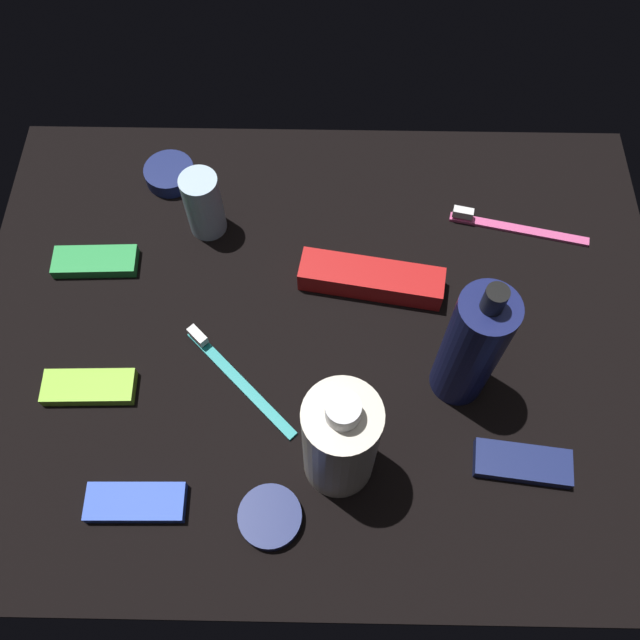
% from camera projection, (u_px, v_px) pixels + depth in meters
% --- Properties ---
extents(ground_plane, '(0.84, 0.64, 0.01)m').
position_uv_depth(ground_plane, '(320.00, 334.00, 0.81)').
color(ground_plane, black).
extents(lotion_bottle, '(0.06, 0.06, 0.21)m').
position_uv_depth(lotion_bottle, '(472.00, 347.00, 0.69)').
color(lotion_bottle, navy).
rests_on(lotion_bottle, ground_plane).
extents(bodywash_bottle, '(0.08, 0.08, 0.18)m').
position_uv_depth(bodywash_bottle, '(340.00, 441.00, 0.66)').
color(bodywash_bottle, silver).
rests_on(bodywash_bottle, ground_plane).
extents(deodorant_stick, '(0.05, 0.05, 0.09)m').
position_uv_depth(deodorant_stick, '(204.00, 204.00, 0.83)').
color(deodorant_stick, silver).
rests_on(deodorant_stick, ground_plane).
extents(toothbrush_teal, '(0.14, 0.14, 0.02)m').
position_uv_depth(toothbrush_teal, '(234.00, 375.00, 0.77)').
color(toothbrush_teal, teal).
rests_on(toothbrush_teal, ground_plane).
extents(toothbrush_pink, '(0.18, 0.05, 0.02)m').
position_uv_depth(toothbrush_pink, '(511.00, 226.00, 0.87)').
color(toothbrush_pink, '#E55999').
rests_on(toothbrush_pink, ground_plane).
extents(toothpaste_box_red, '(0.18, 0.07, 0.03)m').
position_uv_depth(toothpaste_box_red, '(371.00, 279.00, 0.82)').
color(toothpaste_box_red, red).
rests_on(toothpaste_box_red, ground_plane).
extents(snack_bar_lime, '(0.11, 0.04, 0.01)m').
position_uv_depth(snack_bar_lime, '(89.00, 387.00, 0.76)').
color(snack_bar_lime, '#8CD133').
rests_on(snack_bar_lime, ground_plane).
extents(snack_bar_navy, '(0.11, 0.05, 0.01)m').
position_uv_depth(snack_bar_navy, '(523.00, 463.00, 0.72)').
color(snack_bar_navy, navy).
rests_on(snack_bar_navy, ground_plane).
extents(snack_bar_green, '(0.11, 0.04, 0.01)m').
position_uv_depth(snack_bar_green, '(95.00, 261.00, 0.84)').
color(snack_bar_green, green).
rests_on(snack_bar_green, ground_plane).
extents(snack_bar_blue, '(0.10, 0.04, 0.01)m').
position_uv_depth(snack_bar_blue, '(136.00, 502.00, 0.70)').
color(snack_bar_blue, blue).
rests_on(snack_bar_blue, ground_plane).
extents(cream_tin_left, '(0.07, 0.07, 0.02)m').
position_uv_depth(cream_tin_left, '(270.00, 517.00, 0.70)').
color(cream_tin_left, navy).
rests_on(cream_tin_left, ground_plane).
extents(cream_tin_right, '(0.07, 0.07, 0.02)m').
position_uv_depth(cream_tin_right, '(170.00, 174.00, 0.90)').
color(cream_tin_right, navy).
rests_on(cream_tin_right, ground_plane).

